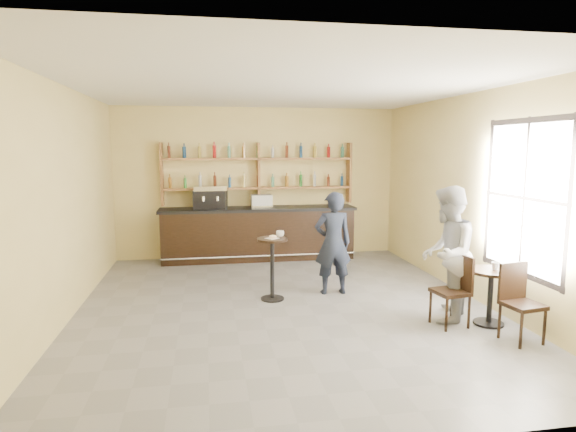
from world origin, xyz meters
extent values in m
plane|color=slate|center=(0.00, 0.00, 0.00)|extent=(7.00, 7.00, 0.00)
plane|color=white|center=(0.00, 0.00, 3.20)|extent=(7.00, 7.00, 0.00)
plane|color=#E1CA80|center=(0.00, 3.50, 1.60)|extent=(7.00, 0.00, 7.00)
plane|color=#E1CA80|center=(0.00, -3.50, 1.60)|extent=(7.00, 0.00, 7.00)
plane|color=#E1CA80|center=(-3.00, 0.00, 1.60)|extent=(0.00, 7.00, 7.00)
plane|color=#E1CA80|center=(3.00, 0.00, 1.60)|extent=(0.00, 7.00, 7.00)
plane|color=white|center=(2.99, -1.20, 1.70)|extent=(0.00, 2.00, 2.00)
cube|color=white|center=(-0.12, 0.36, 0.97)|extent=(0.23, 0.23, 0.00)
torus|color=tan|center=(-0.11, 0.35, 1.00)|extent=(0.14, 0.14, 0.04)
imported|color=white|center=(0.02, 0.46, 1.02)|extent=(0.13, 0.13, 0.10)
imported|color=black|center=(0.89, 0.53, 0.83)|extent=(0.61, 0.41, 1.66)
imported|color=white|center=(2.65, -1.18, 0.80)|extent=(0.12, 0.12, 0.10)
imported|color=#9B9BA0|center=(2.10, -0.90, 0.92)|extent=(1.09, 1.14, 1.85)
camera|label=1|loc=(-1.10, -6.84, 2.35)|focal=30.00mm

